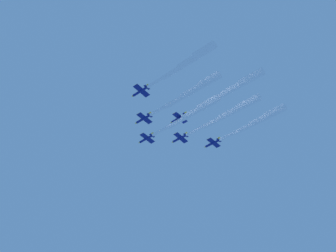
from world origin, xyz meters
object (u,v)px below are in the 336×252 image
Objects in this scene: jet_lead at (192,113)px; jet_port_inner at (191,91)px; jet_port_mid at (232,89)px; jet_starboard_inner at (230,112)px; jet_port_outer at (259,120)px; jet_starboard_mid at (187,62)px.

jet_port_inner is (-13.74, 8.90, -1.08)m from jet_lead.
jet_starboard_inner is at bearing -33.25° from jet_port_mid.
jet_starboard_inner reaches higher than jet_port_outer.
jet_port_outer reaches higher than jet_starboard_mid.
jet_port_mid reaches higher than jet_port_inner.
jet_port_outer is (16.47, -50.57, 0.71)m from jet_starboard_mid.
jet_starboard_inner is at bearing -112.15° from jet_lead.
jet_port_outer is at bearing -64.21° from jet_port_mid.
jet_lead is 1.08× the size of jet_starboard_mid.
jet_port_outer is (11.70, -24.22, -0.08)m from jet_port_mid.
jet_port_outer reaches higher than jet_lead.
jet_starboard_inner is 1.12× the size of jet_starboard_mid.
jet_lead is 0.96× the size of jet_starboard_inner.
jet_port_mid is at bearing -160.56° from jet_lead.
jet_lead is at bearing 19.44° from jet_port_mid.
jet_starboard_inner is at bearing -61.71° from jet_starboard_mid.
jet_lead is 16.41m from jet_port_inner.
jet_lead is at bearing 72.85° from jet_port_outer.
jet_port_inner is 1.06× the size of jet_starboard_mid.
jet_port_mid is (-7.78, -16.50, 2.75)m from jet_port_inner.
jet_port_outer is at bearing -100.97° from jet_starboard_inner.
jet_starboard_mid is 53.19m from jet_port_outer.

